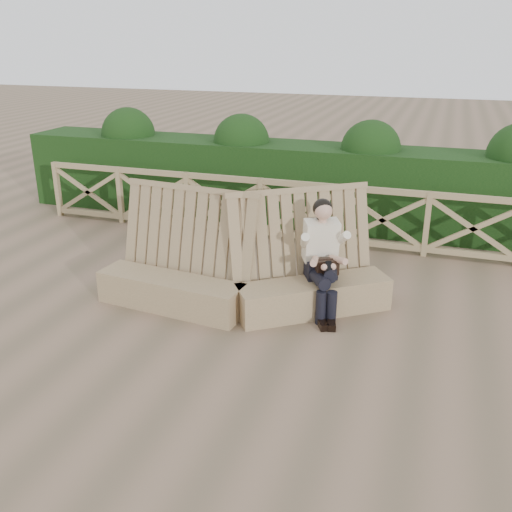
% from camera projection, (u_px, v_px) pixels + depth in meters
% --- Properties ---
extents(ground, '(60.00, 60.00, 0.00)m').
position_uv_depth(ground, '(227.00, 333.00, 7.05)').
color(ground, brown).
rests_on(ground, ground).
extents(bench, '(3.84, 1.83, 1.57)m').
position_uv_depth(bench, '(242.00, 280.00, 7.58)').
color(bench, olive).
rests_on(bench, ground).
extents(woman, '(0.67, 0.99, 1.50)m').
position_uv_depth(woman, '(323.00, 255.00, 7.37)').
color(woman, black).
rests_on(woman, ground).
extents(guardrail, '(10.10, 0.09, 1.10)m').
position_uv_depth(guardrail, '(299.00, 212.00, 9.94)').
color(guardrail, '#88724F').
rests_on(guardrail, ground).
extents(hedge, '(12.00, 1.20, 1.50)m').
position_uv_depth(hedge, '(315.00, 185.00, 10.93)').
color(hedge, black).
rests_on(hedge, ground).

